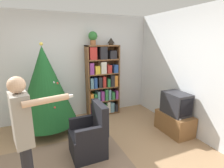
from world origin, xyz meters
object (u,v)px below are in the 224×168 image
object	(u,v)px
television	(176,103)
table_lamp	(111,41)
christmas_tree	(45,86)
armchair	(90,137)
standing_person	(24,132)
potted_plant	(93,37)
bookshelf	(103,82)

from	to	relation	value
television	table_lamp	bearing A→B (deg)	117.59
christmas_tree	armchair	distance (m)	1.48
armchair	standing_person	distance (m)	1.26
armchair	potted_plant	xyz separation A→B (m)	(0.60, 1.58, 1.71)
bookshelf	table_lamp	bearing A→B (deg)	2.70
potted_plant	table_lamp	world-z (taller)	potted_plant
table_lamp	standing_person	bearing A→B (deg)	-132.68
armchair	christmas_tree	bearing A→B (deg)	-152.74
standing_person	table_lamp	xyz separation A→B (m)	(2.00, 2.17, 1.01)
christmas_tree	table_lamp	bearing A→B (deg)	14.24
christmas_tree	potted_plant	distance (m)	1.62
armchair	table_lamp	distance (m)	2.50
christmas_tree	potted_plant	world-z (taller)	potted_plant
armchair	table_lamp	size ratio (longest dim) A/B	4.60
standing_person	bookshelf	bearing A→B (deg)	128.79
bookshelf	standing_person	distance (m)	2.79
bookshelf	television	distance (m)	1.90
christmas_tree	armchair	size ratio (longest dim) A/B	2.09
television	table_lamp	size ratio (longest dim) A/B	2.83
potted_plant	armchair	bearing A→B (deg)	-110.68
television	table_lamp	world-z (taller)	table_lamp
standing_person	potted_plant	size ratio (longest dim) A/B	4.81
bookshelf	armchair	xyz separation A→B (m)	(-0.83, -1.57, -0.57)
television	standing_person	distance (m)	2.90
bookshelf	potted_plant	bearing A→B (deg)	177.17
television	armchair	world-z (taller)	armchair
standing_person	potted_plant	xyz separation A→B (m)	(1.52, 2.17, 1.09)
television	armchair	xyz separation A→B (m)	(-1.90, -0.01, -0.34)
bookshelf	christmas_tree	size ratio (longest dim) A/B	0.96
bookshelf	armchair	distance (m)	1.86
bookshelf	armchair	bearing A→B (deg)	-117.90
bookshelf	standing_person	bearing A→B (deg)	-129.12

